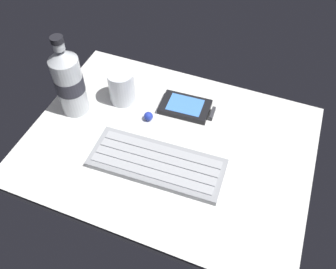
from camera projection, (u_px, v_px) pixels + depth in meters
ground_plane at (168, 146)px, 80.81cm from camera, size 64.00×48.00×2.80cm
keyboard at (156, 163)px, 75.73cm from camera, size 29.44×12.22×1.70cm
handheld_device at (188, 107)px, 86.28cm from camera, size 13.08×8.21×1.50cm
juice_cup at (122, 88)px, 86.10cm from camera, size 6.40×6.40×8.50cm
water_bottle at (69, 81)px, 80.16cm from camera, size 6.73×6.73×20.80cm
trackball_mouse at (148, 116)px, 83.93cm from camera, size 2.20×2.20×2.20cm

